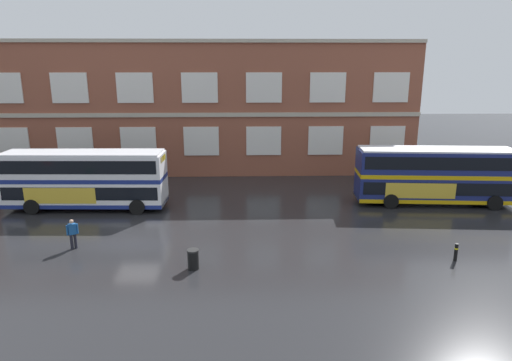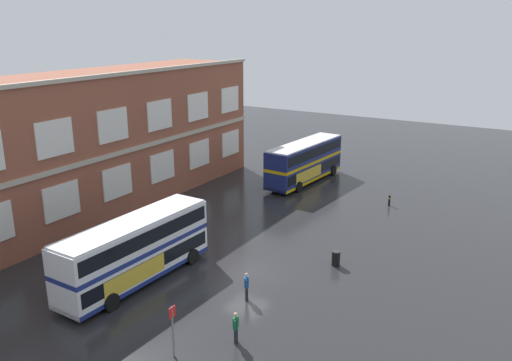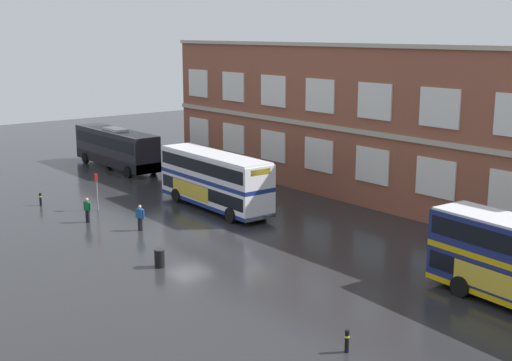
{
  "view_description": "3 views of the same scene",
  "coord_description": "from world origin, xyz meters",
  "px_view_note": "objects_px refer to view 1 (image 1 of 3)",
  "views": [
    {
      "loc": [
        6.5,
        -25.21,
        10.1
      ],
      "look_at": [
        7.32,
        3.52,
        2.4
      ],
      "focal_mm": 31.49,
      "sensor_mm": 36.0,
      "label": 1
    },
    {
      "loc": [
        -26.36,
        -16.39,
        15.59
      ],
      "look_at": [
        5.12,
        2.34,
        4.55
      ],
      "focal_mm": 37.05,
      "sensor_mm": 36.0,
      "label": 2
    },
    {
      "loc": [
        35.0,
        -22.83,
        12.66
      ],
      "look_at": [
        6.05,
        0.57,
        4.53
      ],
      "focal_mm": 47.96,
      "sensor_mm": 36.0,
      "label": 3
    }
  ],
  "objects_px": {
    "double_decker_near": "(85,179)",
    "waiting_passenger": "(73,233)",
    "safety_bollard_west": "(456,252)",
    "double_decker_middle": "(435,175)",
    "station_litter_bin": "(193,259)"
  },
  "relations": [
    {
      "from": "double_decker_middle",
      "to": "safety_bollard_west",
      "type": "height_order",
      "value": "double_decker_middle"
    },
    {
      "from": "double_decker_middle",
      "to": "safety_bollard_west",
      "type": "xyz_separation_m",
      "value": [
        -2.75,
        -9.64,
        -1.66
      ]
    },
    {
      "from": "double_decker_near",
      "to": "waiting_passenger",
      "type": "distance_m",
      "value": 7.34
    },
    {
      "from": "safety_bollard_west",
      "to": "waiting_passenger",
      "type": "bearing_deg",
      "value": 173.97
    },
    {
      "from": "safety_bollard_west",
      "to": "double_decker_middle",
      "type": "bearing_deg",
      "value": 74.08
    },
    {
      "from": "double_decker_near",
      "to": "safety_bollard_west",
      "type": "xyz_separation_m",
      "value": [
        22.02,
        -9.23,
        -1.66
      ]
    },
    {
      "from": "double_decker_middle",
      "to": "station_litter_bin",
      "type": "distance_m",
      "value": 19.3
    },
    {
      "from": "station_litter_bin",
      "to": "safety_bollard_west",
      "type": "xyz_separation_m",
      "value": [
        13.55,
        0.56,
        -0.03
      ]
    },
    {
      "from": "double_decker_near",
      "to": "double_decker_middle",
      "type": "xyz_separation_m",
      "value": [
        24.77,
        0.41,
        0.0
      ]
    },
    {
      "from": "station_litter_bin",
      "to": "safety_bollard_west",
      "type": "bearing_deg",
      "value": 2.35
    },
    {
      "from": "double_decker_middle",
      "to": "station_litter_bin",
      "type": "height_order",
      "value": "double_decker_middle"
    },
    {
      "from": "double_decker_middle",
      "to": "safety_bollard_west",
      "type": "bearing_deg",
      "value": -105.92
    },
    {
      "from": "double_decker_near",
      "to": "waiting_passenger",
      "type": "xyz_separation_m",
      "value": [
        1.57,
        -7.07,
        -1.22
      ]
    },
    {
      "from": "double_decker_middle",
      "to": "safety_bollard_west",
      "type": "distance_m",
      "value": 10.16
    },
    {
      "from": "double_decker_near",
      "to": "station_litter_bin",
      "type": "bearing_deg",
      "value": -49.12
    }
  ]
}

